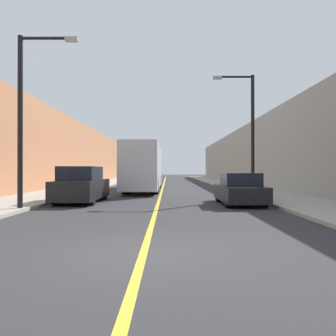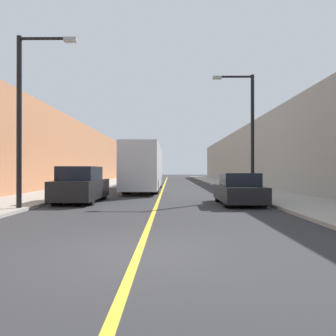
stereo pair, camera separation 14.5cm
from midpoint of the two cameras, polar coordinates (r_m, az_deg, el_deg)
ground_plane at (r=6.62m, az=-4.60°, el=-14.66°), size 200.00×200.00×0.00m
sidewalk_left at (r=37.19m, az=-11.26°, el=-2.70°), size 3.73×72.00×0.13m
sidewalk_right at (r=36.98m, az=10.33°, el=-2.72°), size 3.73×72.00×0.13m
building_row_left at (r=38.16m, az=-16.96°, el=2.27°), size 4.00×72.00×6.66m
building_row_right at (r=37.84m, az=16.11°, el=2.14°), size 4.00×72.00×6.46m
road_center_line at (r=36.43m, az=-0.50°, el=-2.85°), size 0.16×72.00×0.01m
bus at (r=25.84m, az=-3.88°, el=0.18°), size 2.40×12.69×3.45m
parked_suv_left at (r=17.00m, az=-14.65°, el=-2.99°), size 1.91×4.76×1.80m
car_right_near at (r=15.79m, az=12.51°, el=-3.81°), size 1.83×4.21×1.49m
street_lamp_left at (r=14.35m, az=-23.44°, el=9.36°), size 2.39×0.24×6.83m
street_lamp_right at (r=19.56m, az=14.11°, el=6.99°), size 2.39×0.24×6.97m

